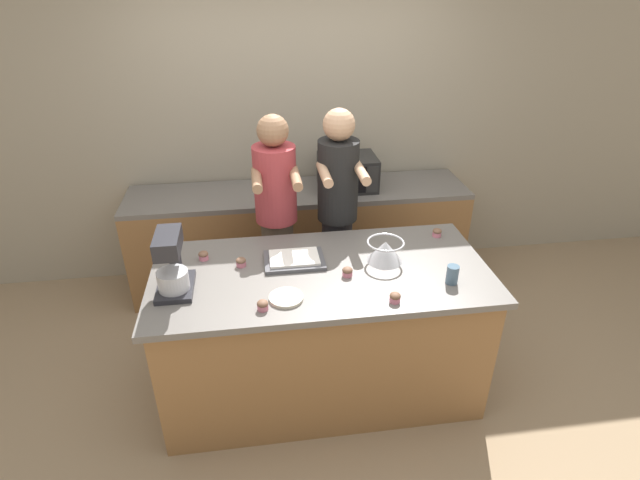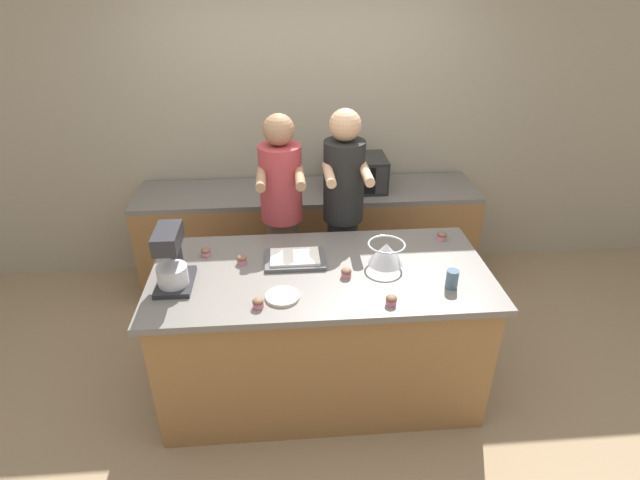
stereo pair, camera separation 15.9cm
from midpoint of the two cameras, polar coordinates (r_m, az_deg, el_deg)
ground_plane at (r=3.55m, az=1.40°, el=-16.05°), size 16.00×16.00×0.00m
back_wall at (r=4.30m, az=-0.66°, el=13.29°), size 10.00×0.06×2.70m
island_counter at (r=3.24m, az=1.50°, el=-10.30°), size 2.01×0.96×0.91m
back_counter at (r=4.32m, az=-0.27°, el=0.34°), size 2.80×0.60×0.88m
person_left at (r=3.55m, az=-3.04°, el=1.97°), size 0.31×0.49×1.68m
person_right at (r=3.58m, az=3.92°, el=2.49°), size 0.30×0.48×1.70m
stand_mixer at (r=2.86m, az=-15.06°, el=-2.34°), size 0.20×0.30×0.36m
mixing_bowl at (r=3.05m, az=9.05°, el=-1.45°), size 0.23×0.23×0.14m
baking_tray at (r=3.05m, az=-1.40°, el=-2.17°), size 0.37×0.26×0.04m
microwave_oven at (r=4.12m, az=5.40°, el=7.60°), size 0.46×0.37×0.27m
drinking_glass at (r=2.91m, az=16.38°, el=-4.33°), size 0.07×0.07×0.11m
small_plate at (r=2.74m, az=-2.64°, el=-6.49°), size 0.19×0.19×0.02m
cupcake_0 at (r=3.17m, az=-11.52°, el=-1.35°), size 0.06×0.06×0.06m
cupcake_1 at (r=3.05m, az=-7.46°, el=-2.24°), size 0.06×0.06×0.06m
cupcake_2 at (r=2.91m, az=4.59°, el=-3.75°), size 0.06×0.06×0.06m
cupcake_3 at (r=3.40m, az=15.07°, el=0.44°), size 0.06×0.06×0.06m
cupcake_4 at (r=2.67m, az=-5.39°, el=-7.20°), size 0.06×0.06×0.06m
cupcake_5 at (r=2.71m, az=9.83°, el=-6.80°), size 0.06×0.06×0.06m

